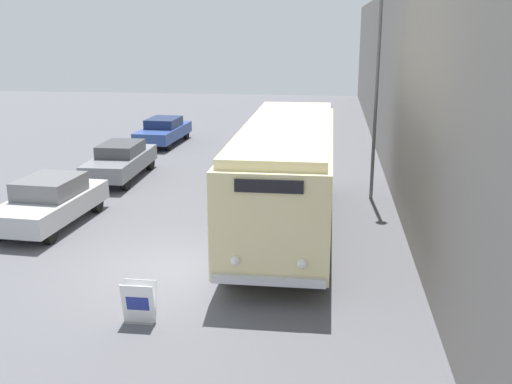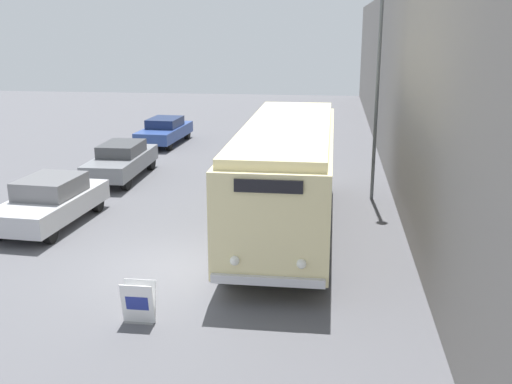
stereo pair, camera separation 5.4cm
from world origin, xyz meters
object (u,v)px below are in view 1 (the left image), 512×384
at_px(parked_car_mid, 121,160).
at_px(parked_car_far, 164,131).
at_px(parked_car_near, 50,201).
at_px(vintage_bus, 287,171).
at_px(streetlamp, 378,62).
at_px(sign_board, 139,303).

bearing_deg(parked_car_mid, parked_car_far, 91.37).
xyz_separation_m(parked_car_near, parked_car_far, (-0.08, 13.28, -0.05)).
distance_m(vintage_bus, streetlamp, 5.52).
relative_size(sign_board, parked_car_mid, 0.19).
bearing_deg(parked_car_near, parked_car_far, 94.07).
bearing_deg(vintage_bus, streetlamp, 53.28).
distance_m(vintage_bus, parked_car_mid, 9.05).
distance_m(vintage_bus, parked_car_far, 14.86).
relative_size(parked_car_near, parked_car_far, 0.99).
bearing_deg(parked_car_near, parked_car_mid, 91.80).
bearing_deg(vintage_bus, parked_car_near, -176.54).
xyz_separation_m(sign_board, parked_car_near, (-4.73, 5.88, 0.32)).
xyz_separation_m(streetlamp, parked_car_far, (-10.19, 9.11, -4.12)).
relative_size(sign_board, streetlamp, 0.12).
relative_size(sign_board, parked_car_near, 0.20).
height_order(parked_car_near, parked_car_far, parked_car_near).
bearing_deg(parked_car_mid, streetlamp, -10.72).
height_order(streetlamp, parked_car_near, streetlamp).
bearing_deg(parked_car_near, vintage_bus, 7.19).
distance_m(sign_board, parked_car_far, 19.75).
xyz_separation_m(vintage_bus, parked_car_far, (-7.41, 12.83, -1.14)).
distance_m(parked_car_near, parked_car_far, 13.28).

